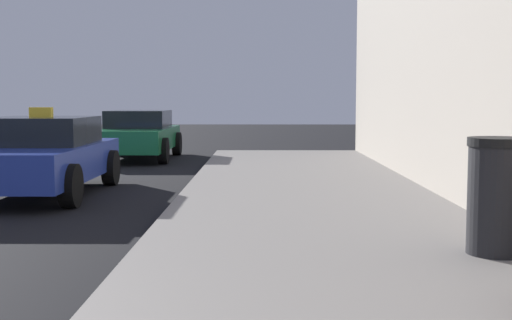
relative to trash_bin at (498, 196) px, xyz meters
The scene contains 3 objects.
trash_bin is the anchor object (origin of this frame).
car_blue 7.57m from the trash_bin, 139.69° to the left, with size 1.99×4.09×1.43m.
car_green 12.82m from the trash_bin, 114.78° to the left, with size 1.93×4.15×1.27m.
Camera 1 is at (3.23, -2.90, 1.55)m, focal length 47.81 mm.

